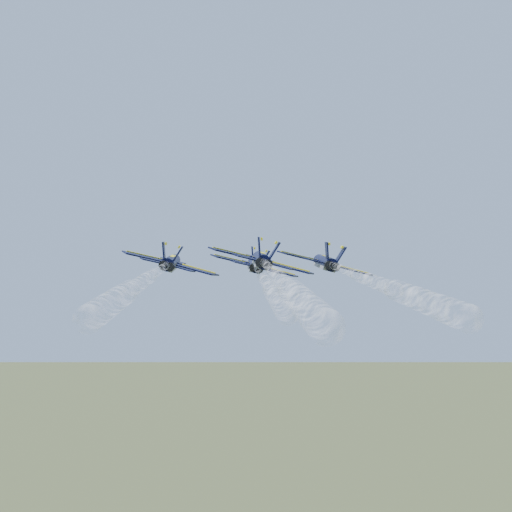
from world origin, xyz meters
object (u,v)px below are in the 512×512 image
(jet_lead, at_px, (254,265))
(jet_left, at_px, (171,263))
(jet_right, at_px, (325,263))
(jet_slot, at_px, (261,260))

(jet_lead, bearing_deg, jet_left, -139.83)
(jet_right, bearing_deg, jet_lead, 131.34)
(jet_lead, height_order, jet_left, same)
(jet_right, bearing_deg, jet_left, 178.80)
(jet_right, distance_m, jet_slot, 13.74)
(jet_left, height_order, jet_right, same)
(jet_lead, height_order, jet_slot, same)
(jet_lead, distance_m, jet_right, 14.46)
(jet_lead, relative_size, jet_slot, 1.00)
(jet_right, height_order, jet_slot, same)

